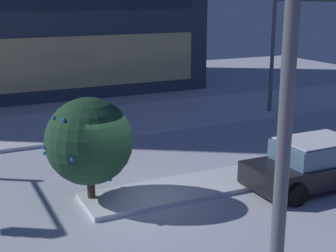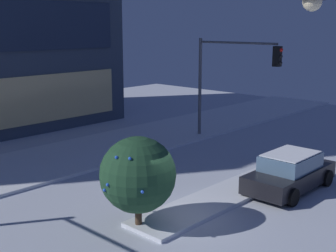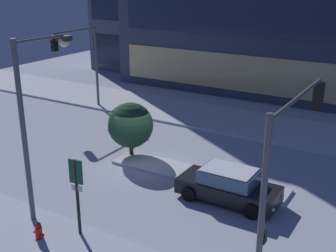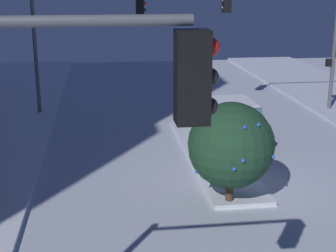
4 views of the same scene
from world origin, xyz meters
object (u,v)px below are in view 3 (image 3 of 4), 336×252
at_px(traffic_light_corner_near_right, 290,152).
at_px(street_lamp_arched, 37,103).
at_px(decorated_tree_median, 131,125).
at_px(car_near, 228,186).
at_px(parking_info_sign, 77,188).
at_px(fire_hydrant, 39,232).
at_px(traffic_light_corner_far_left, 79,54).

bearing_deg(traffic_light_corner_near_right, street_lamp_arched, 98.48).
bearing_deg(street_lamp_arched, decorated_tree_median, 7.77).
distance_m(car_near, traffic_light_corner_near_right, 6.03).
bearing_deg(decorated_tree_median, parking_info_sign, -68.42).
bearing_deg(street_lamp_arched, fire_hydrant, -139.91).
relative_size(traffic_light_corner_far_left, parking_info_sign, 1.90).
xyz_separation_m(traffic_light_corner_near_right, street_lamp_arched, (-9.26, -1.38, 0.50)).
height_order(parking_info_sign, decorated_tree_median, parking_info_sign).
bearing_deg(fire_hydrant, car_near, 54.37).
xyz_separation_m(car_near, fire_hydrant, (-4.65, -6.48, -0.32)).
relative_size(traffic_light_corner_near_right, decorated_tree_median, 2.03).
relative_size(traffic_light_corner_near_right, parking_info_sign, 1.94).
distance_m(parking_info_sign, decorated_tree_median, 7.78).
relative_size(fire_hydrant, decorated_tree_median, 0.27).
bearing_deg(traffic_light_corner_near_right, decorated_tree_median, 61.69).
height_order(traffic_light_corner_far_left, decorated_tree_median, traffic_light_corner_far_left).
bearing_deg(decorated_tree_median, fire_hydrant, -77.66).
relative_size(street_lamp_arched, parking_info_sign, 2.31).
xyz_separation_m(parking_info_sign, decorated_tree_median, (-2.86, 7.23, -0.23)).
height_order(traffic_light_corner_far_left, traffic_light_corner_near_right, traffic_light_corner_near_right).
bearing_deg(fire_hydrant, parking_info_sign, 44.85).
xyz_separation_m(street_lamp_arched, decorated_tree_median, (-0.59, 6.69, -2.96)).
distance_m(traffic_light_corner_far_left, decorated_tree_median, 9.35).
xyz_separation_m(car_near, parking_info_sign, (-3.60, -5.44, 1.30)).
relative_size(traffic_light_corner_near_right, fire_hydrant, 7.58).
height_order(traffic_light_corner_far_left, street_lamp_arched, street_lamp_arched).
distance_m(car_near, parking_info_sign, 6.65).
bearing_deg(parking_info_sign, car_near, -40.92).
relative_size(car_near, parking_info_sign, 1.42).
height_order(car_near, traffic_light_corner_near_right, traffic_light_corner_near_right).
distance_m(car_near, street_lamp_arched, 8.63).
relative_size(fire_hydrant, parking_info_sign, 0.26).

